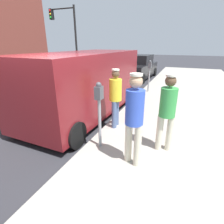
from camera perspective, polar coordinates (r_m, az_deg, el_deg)
The scene contains 10 objects.
ground_plane at distance 5.11m, azimuth -17.06°, elevation -8.05°, with size 80.00×80.00×0.00m, color #2D2D33.
sidewalk_slab at distance 4.13m, azimuth 26.16°, elevation -15.81°, with size 5.00×32.00×0.15m, color #9E998E.
parking_meter_near at distance 3.85m, azimuth -4.14°, elevation 2.43°, with size 0.14×0.18×1.52m.
parking_meter_far at distance 9.03m, azimuth 11.95°, elevation 12.88°, with size 0.14×0.18×1.52m.
pedestrian_in_green at distance 3.91m, azimuth 17.35°, elevation 0.89°, with size 0.35×0.34×1.70m.
pedestrian_in_yellow at distance 4.91m, azimuth 1.12°, elevation 5.46°, with size 0.34×0.36×1.64m.
pedestrian_in_blue at distance 3.27m, azimuth 7.18°, elevation -1.00°, with size 0.35×0.34×1.80m.
parked_van at distance 6.25m, azimuth -8.47°, elevation 9.31°, with size 2.31×5.27×2.15m.
parked_sedan_ahead at distance 13.46m, azimuth 8.40°, elevation 13.85°, with size 2.16×4.50×1.65m.
traffic_light_corner at distance 16.49m, azimuth -14.42°, elevation 24.41°, with size 2.48×0.42×5.20m.
Camera 1 is at (2.99, -3.37, 2.41)m, focal length 28.47 mm.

